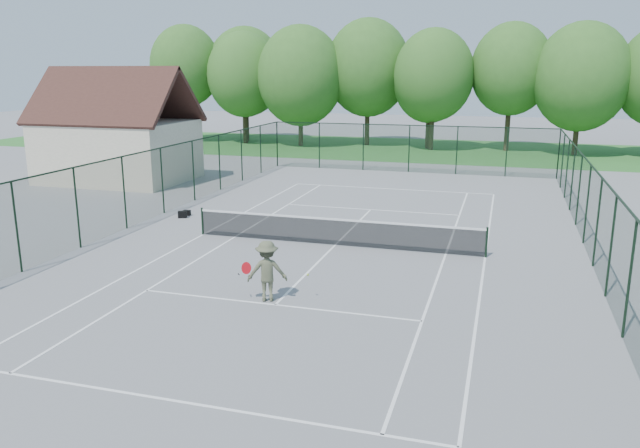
{
  "coord_description": "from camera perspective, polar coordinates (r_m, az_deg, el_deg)",
  "views": [
    {
      "loc": [
        5.9,
        -21.82,
        6.44
      ],
      "look_at": [
        0.0,
        -2.0,
        1.3
      ],
      "focal_mm": 35.0,
      "sensor_mm": 36.0,
      "label": 1
    }
  ],
  "objects": [
    {
      "name": "ground",
      "position": [
        23.5,
        1.39,
        -1.95
      ],
      "size": [
        140.0,
        140.0,
        0.0
      ],
      "primitive_type": "plane",
      "color": "gray",
      "rests_on": "ground"
    },
    {
      "name": "grass_far",
      "position": [
        52.55,
        10.07,
        6.71
      ],
      "size": [
        80.0,
        16.0,
        0.01
      ],
      "primitive_type": "cube",
      "color": "#33782F",
      "rests_on": "ground"
    },
    {
      "name": "utility_building",
      "position": [
        38.77,
        -18.09,
        8.36
      ],
      "size": [
        8.6,
        6.27,
        6.63
      ],
      "color": "beige",
      "rests_on": "ground"
    },
    {
      "name": "fence_enclosure",
      "position": [
        23.12,
        1.41,
        1.77
      ],
      "size": [
        18.05,
        36.05,
        3.02
      ],
      "color": "#17341D",
      "rests_on": "ground"
    },
    {
      "name": "tennis_net",
      "position": [
        23.35,
        1.4,
        -0.59
      ],
      "size": [
        11.08,
        0.08,
        1.1
      ],
      "color": "black",
      "rests_on": "ground"
    },
    {
      "name": "court_lines",
      "position": [
        23.5,
        1.39,
        -1.94
      ],
      "size": [
        11.05,
        23.85,
        0.01
      ],
      "color": "white",
      "rests_on": "ground"
    },
    {
      "name": "sports_bag_b",
      "position": [
        28.86,
        -12.08,
        1.0
      ],
      "size": [
        0.34,
        0.22,
        0.25
      ],
      "primitive_type": "cube",
      "rotation": [
        0.0,
        0.0,
        0.08
      ],
      "color": "black",
      "rests_on": "ground"
    },
    {
      "name": "sports_bag_a",
      "position": [
        28.46,
        -12.46,
        0.86
      ],
      "size": [
        0.44,
        0.35,
        0.31
      ],
      "primitive_type": "cube",
      "rotation": [
        0.0,
        0.0,
        0.38
      ],
      "color": "black",
      "rests_on": "ground"
    },
    {
      "name": "tennis_player",
      "position": [
        17.79,
        -4.86,
        -4.3
      ],
      "size": [
        2.0,
        1.0,
        1.76
      ],
      "color": "#54573E",
      "rests_on": "ground"
    },
    {
      "name": "tree_line_far",
      "position": [
        52.15,
        10.36,
        13.24
      ],
      "size": [
        39.4,
        6.4,
        9.7
      ],
      "color": "#3C2D1E",
      "rests_on": "ground"
    }
  ]
}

